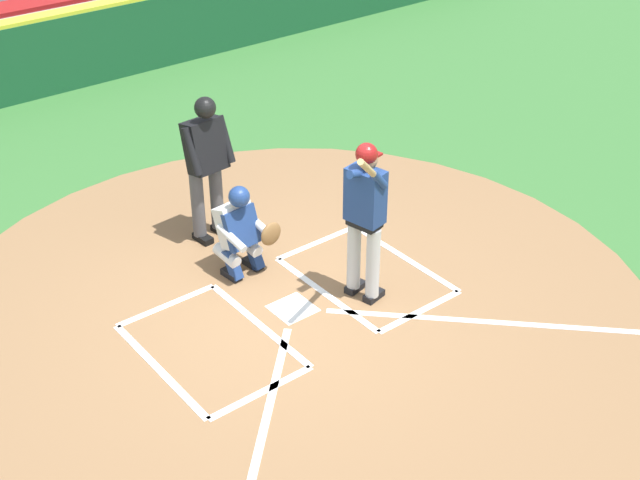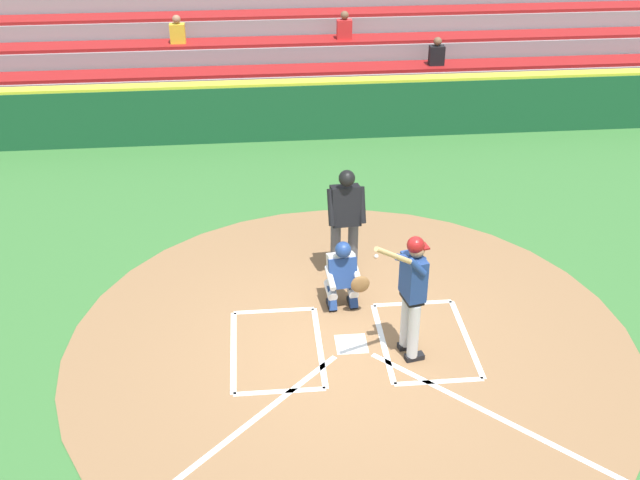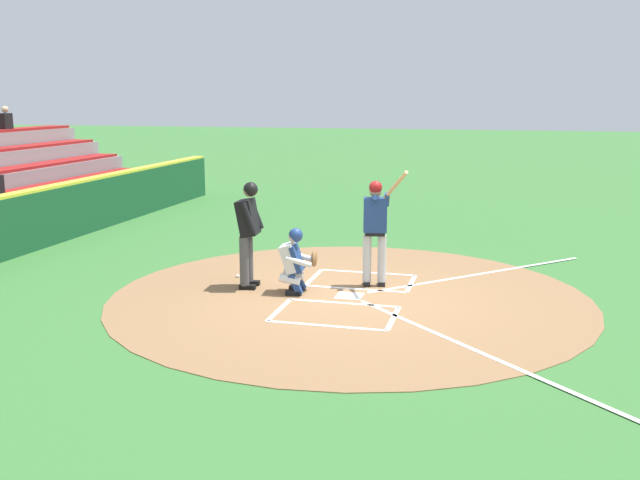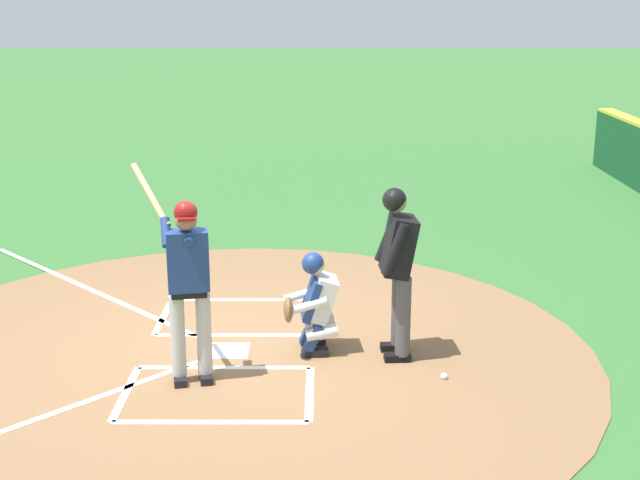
{
  "view_description": "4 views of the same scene",
  "coord_description": "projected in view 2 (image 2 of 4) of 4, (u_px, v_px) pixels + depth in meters",
  "views": [
    {
      "loc": [
        4.55,
        6.23,
        5.67
      ],
      "look_at": [
        -0.15,
        0.29,
        0.98
      ],
      "focal_mm": 49.27,
      "sensor_mm": 36.0,
      "label": 1
    },
    {
      "loc": [
        1.24,
        8.61,
        6.8
      ],
      "look_at": [
        0.34,
        -1.12,
        1.07
      ],
      "focal_mm": 43.72,
      "sensor_mm": 36.0,
      "label": 2
    },
    {
      "loc": [
        11.38,
        2.4,
        3.32
      ],
      "look_at": [
        0.57,
        -0.36,
        1.06
      ],
      "focal_mm": 40.38,
      "sensor_mm": 36.0,
      "label": 3
    },
    {
      "loc": [
        -8.73,
        -1.02,
        3.74
      ],
      "look_at": [
        0.39,
        -1.0,
        1.17
      ],
      "focal_mm": 48.31,
      "sensor_mm": 36.0,
      "label": 4
    }
  ],
  "objects": [
    {
      "name": "baseball",
      "position": [
        376.0,
        256.0,
        12.92
      ],
      "size": [
        0.07,
        0.07,
        0.07
      ],
      "primitive_type": "sphere",
      "color": "white",
      "rests_on": "ground"
    },
    {
      "name": "home_plate_and_chalk",
      "position": [
        360.0,
        386.0,
        10.18
      ],
      "size": [
        7.93,
        4.91,
        0.01
      ],
      "color": "white",
      "rests_on": "dirt_circle"
    },
    {
      "name": "plate_umpire",
      "position": [
        345.0,
        216.0,
        11.97
      ],
      "size": [
        0.6,
        0.44,
        1.86
      ],
      "color": "#4C4C51",
      "rests_on": "ground"
    },
    {
      "name": "catcher",
      "position": [
        343.0,
        273.0,
        11.45
      ],
      "size": [
        0.63,
        0.61,
        1.13
      ],
      "color": "black",
      "rests_on": "ground"
    },
    {
      "name": "bleacher_stand",
      "position": [
        298.0,
        56.0,
        19.75
      ],
      "size": [
        20.0,
        4.25,
        3.0
      ],
      "color": "gray",
      "rests_on": "ground"
    },
    {
      "name": "ground_plane",
      "position": [
        351.0,
        345.0,
        10.94
      ],
      "size": [
        120.0,
        120.0,
        0.0
      ],
      "primitive_type": "plane",
      "color": "#387033"
    },
    {
      "name": "dirt_circle",
      "position": [
        351.0,
        344.0,
        10.94
      ],
      "size": [
        8.0,
        8.0,
        0.01
      ],
      "primitive_type": "cylinder",
      "color": "olive",
      "rests_on": "ground"
    },
    {
      "name": "batter",
      "position": [
        412.0,
        289.0,
        10.19
      ],
      "size": [
        0.85,
        0.86,
        2.13
      ],
      "color": "#BCBCBC",
      "rests_on": "ground"
    },
    {
      "name": "backstop_wall",
      "position": [
        309.0,
        109.0,
        17.05
      ],
      "size": [
        22.0,
        0.36,
        1.31
      ],
      "color": "#19512D",
      "rests_on": "ground"
    }
  ]
}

